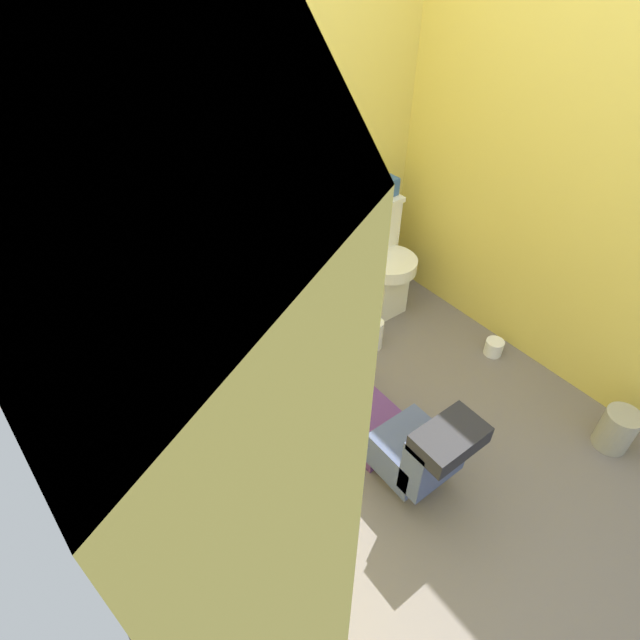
% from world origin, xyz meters
% --- Properties ---
extents(ground_plane, '(2.80, 3.16, 0.04)m').
position_xyz_m(ground_plane, '(0.00, 0.00, -0.02)').
color(ground_plane, slate).
extents(wall_back, '(2.46, 0.08, 2.40)m').
position_xyz_m(wall_back, '(0.00, 1.12, 1.20)').
color(wall_back, '#DFC853').
rests_on(wall_back, ground_plane).
extents(wall_left, '(0.08, 2.16, 2.40)m').
position_xyz_m(wall_left, '(-1.19, 0.00, 1.20)').
color(wall_left, '#DFC853').
rests_on(wall_left, ground_plane).
extents(wall_right, '(0.08, 2.16, 2.40)m').
position_xyz_m(wall_right, '(1.19, 0.00, 1.20)').
color(wall_right, '#DFC853').
rests_on(wall_right, ground_plane).
extents(toilet, '(0.36, 0.46, 0.75)m').
position_xyz_m(toilet, '(0.74, 0.83, 0.37)').
color(toilet, white).
rests_on(toilet, ground_plane).
extents(vanity_cabinet, '(0.60, 0.53, 0.82)m').
position_xyz_m(vanity_cabinet, '(-0.72, 0.72, 0.42)').
color(vanity_cabinet, beige).
rests_on(vanity_cabinet, ground_plane).
extents(faucet, '(0.02, 0.02, 0.10)m').
position_xyz_m(faucet, '(-0.73, 0.87, 0.87)').
color(faucet, silver).
rests_on(faucet, vanity_cabinet).
extents(person_plumber, '(0.39, 1.06, 0.52)m').
position_xyz_m(person_plumber, '(-0.04, -0.09, 0.18)').
color(person_plumber, '#512D6B').
rests_on(person_plumber, ground_plane).
extents(tissue_box, '(0.22, 0.11, 0.10)m').
position_xyz_m(tissue_box, '(0.69, 0.92, 0.80)').
color(tissue_box, silver).
rests_on(tissue_box, toilet).
extents(toiletry_bag, '(0.12, 0.09, 0.11)m').
position_xyz_m(toiletry_bag, '(0.84, 0.92, 0.81)').
color(toiletry_bag, '#33598C').
rests_on(toiletry_bag, toilet).
extents(soap_dispenser, '(0.06, 0.06, 0.17)m').
position_xyz_m(soap_dispenser, '(-0.92, 0.85, 0.89)').
color(soap_dispenser, '#41924D').
rests_on(soap_dispenser, vanity_cabinet).
extents(bottle_amber, '(0.04, 0.04, 0.11)m').
position_xyz_m(bottle_amber, '(-0.84, 0.78, 0.88)').
color(bottle_amber, gold).
rests_on(bottle_amber, vanity_cabinet).
extents(bottle_green, '(0.06, 0.06, 0.15)m').
position_xyz_m(bottle_green, '(-0.75, 0.87, 0.89)').
color(bottle_green, '#4B964D').
rests_on(bottle_green, vanity_cabinet).
extents(bottle_blue, '(0.06, 0.06, 0.18)m').
position_xyz_m(bottle_blue, '(-0.69, 0.85, 0.91)').
color(bottle_blue, '#4064B2').
rests_on(bottle_blue, vanity_cabinet).
extents(bottle_white, '(0.05, 0.05, 0.14)m').
position_xyz_m(bottle_white, '(-0.63, 0.85, 0.89)').
color(bottle_white, white).
rests_on(bottle_white, vanity_cabinet).
extents(bottle_clear, '(0.06, 0.06, 0.14)m').
position_xyz_m(bottle_clear, '(-0.55, 0.85, 0.89)').
color(bottle_clear, silver).
rests_on(bottle_clear, vanity_cabinet).
extents(trash_can, '(0.17, 0.17, 0.23)m').
position_xyz_m(trash_can, '(0.93, -0.78, 0.12)').
color(trash_can, '#9B9785').
rests_on(trash_can, ground_plane).
extents(paper_towel_roll, '(0.11, 0.11, 0.20)m').
position_xyz_m(paper_towel_roll, '(0.44, 0.51, 0.10)').
color(paper_towel_roll, white).
rests_on(paper_towel_roll, ground_plane).
extents(toilet_paper_roll, '(0.11, 0.11, 0.10)m').
position_xyz_m(toilet_paper_roll, '(0.99, 0.02, 0.05)').
color(toilet_paper_roll, white).
rests_on(toilet_paper_roll, ground_plane).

